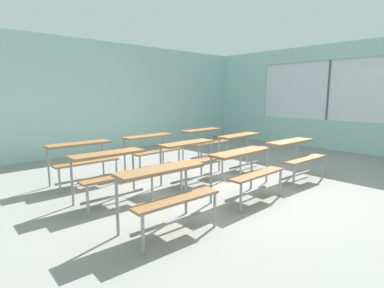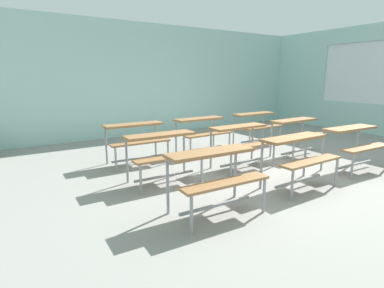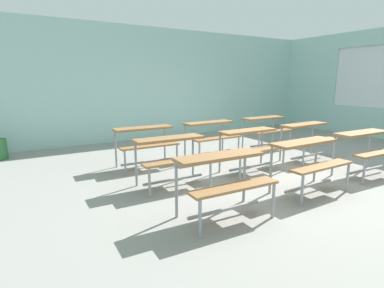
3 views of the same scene
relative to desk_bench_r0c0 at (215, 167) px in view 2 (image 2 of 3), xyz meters
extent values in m
cube|color=gray|center=(1.77, 0.63, -0.59)|extent=(10.00, 9.00, 0.05)
cube|color=#A8D1CC|center=(1.77, 5.13, 0.94)|extent=(10.00, 0.12, 3.00)
cube|color=#A8D1CC|center=(6.77, 4.18, 1.14)|extent=(0.12, 1.90, 1.70)
cube|color=olive|center=(0.00, 0.11, 0.16)|extent=(1.11, 0.36, 0.04)
cube|color=olive|center=(-0.01, -0.21, -0.12)|extent=(1.11, 0.26, 0.03)
cylinder|color=gray|center=(-0.49, 0.27, -0.20)|extent=(0.04, 0.04, 0.72)
cylinder|color=gray|center=(0.51, 0.23, -0.20)|extent=(0.04, 0.04, 0.72)
cylinder|color=gray|center=(-0.51, -0.28, -0.34)|extent=(0.04, 0.04, 0.44)
cylinder|color=gray|center=(0.49, -0.32, -0.34)|extent=(0.04, 0.04, 0.44)
cube|color=gray|center=(0.00, -0.03, -0.46)|extent=(1.00, 0.07, 0.03)
cube|color=olive|center=(1.54, 0.14, 0.16)|extent=(1.10, 0.34, 0.04)
cube|color=olive|center=(1.54, -0.18, -0.12)|extent=(1.10, 0.24, 0.03)
cylinder|color=gray|center=(1.04, 0.27, -0.20)|extent=(0.04, 0.04, 0.72)
cylinder|color=gray|center=(2.04, 0.29, -0.20)|extent=(0.04, 0.04, 0.72)
cylinder|color=gray|center=(1.04, -0.28, -0.34)|extent=(0.04, 0.04, 0.44)
cylinder|color=gray|center=(2.04, -0.26, -0.34)|extent=(0.04, 0.04, 0.44)
cube|color=gray|center=(1.54, 0.00, -0.46)|extent=(1.00, 0.05, 0.03)
cube|color=olive|center=(3.05, 0.17, 0.16)|extent=(1.11, 0.37, 0.04)
cube|color=olive|center=(3.04, -0.15, -0.12)|extent=(1.11, 0.27, 0.03)
cylinder|color=gray|center=(2.56, 0.33, -0.20)|extent=(0.04, 0.04, 0.72)
cylinder|color=gray|center=(3.56, 0.28, -0.20)|extent=(0.04, 0.04, 0.72)
cylinder|color=gray|center=(2.53, -0.22, -0.34)|extent=(0.04, 0.04, 0.44)
cube|color=gray|center=(3.04, 0.03, -0.46)|extent=(1.00, 0.07, 0.03)
cube|color=olive|center=(-0.01, 1.40, 0.16)|extent=(1.11, 0.35, 0.04)
cube|color=olive|center=(-0.02, 1.08, -0.12)|extent=(1.11, 0.25, 0.03)
cylinder|color=gray|center=(-0.51, 1.55, -0.20)|extent=(0.04, 0.04, 0.72)
cylinder|color=gray|center=(0.49, 1.53, -0.20)|extent=(0.04, 0.04, 0.72)
cylinder|color=gray|center=(-0.52, 1.00, -0.34)|extent=(0.04, 0.04, 0.44)
cylinder|color=gray|center=(0.48, 0.98, -0.34)|extent=(0.04, 0.04, 0.44)
cube|color=gray|center=(-0.02, 1.26, -0.46)|extent=(1.00, 0.06, 0.03)
cube|color=olive|center=(1.51, 1.33, 0.16)|extent=(1.10, 0.33, 0.04)
cube|color=olive|center=(1.51, 1.01, -0.12)|extent=(1.10, 0.23, 0.03)
cylinder|color=gray|center=(1.01, 1.47, -0.20)|extent=(0.04, 0.04, 0.72)
cylinder|color=gray|center=(2.01, 1.47, -0.20)|extent=(0.04, 0.04, 0.72)
cylinder|color=gray|center=(1.01, 0.92, -0.34)|extent=(0.04, 0.04, 0.44)
cylinder|color=gray|center=(2.01, 0.92, -0.34)|extent=(0.04, 0.04, 0.44)
cube|color=gray|center=(1.51, 1.19, -0.46)|extent=(1.00, 0.04, 0.03)
cube|color=olive|center=(3.01, 1.33, 0.16)|extent=(1.11, 0.35, 0.04)
cube|color=olive|center=(3.02, 1.01, -0.12)|extent=(1.11, 0.25, 0.03)
cylinder|color=gray|center=(2.51, 1.46, -0.20)|extent=(0.04, 0.04, 0.72)
cylinder|color=gray|center=(3.51, 1.49, -0.20)|extent=(0.04, 0.04, 0.72)
cylinder|color=gray|center=(2.53, 0.91, -0.34)|extent=(0.04, 0.04, 0.44)
cylinder|color=gray|center=(3.53, 0.94, -0.34)|extent=(0.04, 0.04, 0.44)
cube|color=gray|center=(3.02, 1.19, -0.46)|extent=(1.00, 0.06, 0.03)
cube|color=olive|center=(0.03, 2.57, 0.16)|extent=(1.11, 0.34, 0.04)
cube|color=olive|center=(0.02, 2.25, -0.12)|extent=(1.10, 0.24, 0.03)
cylinder|color=gray|center=(-0.47, 2.72, -0.20)|extent=(0.04, 0.04, 0.72)
cylinder|color=gray|center=(0.53, 2.71, -0.20)|extent=(0.04, 0.04, 0.72)
cylinder|color=gray|center=(-0.48, 2.17, -0.34)|extent=(0.04, 0.04, 0.44)
cylinder|color=gray|center=(0.52, 2.16, -0.34)|extent=(0.04, 0.04, 0.44)
cube|color=gray|center=(0.03, 2.43, -0.46)|extent=(1.00, 0.05, 0.03)
cube|color=olive|center=(1.50, 2.56, 0.16)|extent=(1.11, 0.35, 0.04)
cube|color=olive|center=(1.50, 2.24, -0.12)|extent=(1.11, 0.25, 0.03)
cylinder|color=gray|center=(0.99, 2.69, -0.20)|extent=(0.04, 0.04, 0.72)
cylinder|color=gray|center=(1.99, 2.71, -0.20)|extent=(0.04, 0.04, 0.72)
cylinder|color=gray|center=(1.01, 2.14, -0.34)|extent=(0.04, 0.04, 0.44)
cylinder|color=gray|center=(2.01, 2.16, -0.34)|extent=(0.04, 0.04, 0.44)
cube|color=gray|center=(1.50, 2.42, -0.46)|extent=(1.00, 0.06, 0.03)
cube|color=olive|center=(3.09, 2.57, 0.16)|extent=(1.10, 0.33, 0.04)
cube|color=olive|center=(3.09, 2.25, -0.12)|extent=(1.10, 0.23, 0.03)
cylinder|color=gray|center=(2.58, 2.71, -0.20)|extent=(0.04, 0.04, 0.72)
cylinder|color=gray|center=(3.58, 2.72, -0.20)|extent=(0.04, 0.04, 0.72)
cylinder|color=gray|center=(2.59, 2.16, -0.34)|extent=(0.04, 0.04, 0.44)
cylinder|color=gray|center=(3.59, 2.17, -0.34)|extent=(0.04, 0.04, 0.44)
cube|color=gray|center=(3.09, 2.43, -0.46)|extent=(1.00, 0.04, 0.03)
camera|label=1|loc=(-2.03, -2.67, 1.04)|focal=28.00mm
camera|label=2|loc=(-2.03, -2.67, 1.04)|focal=28.00mm
camera|label=3|loc=(-2.03, -2.67, 1.04)|focal=28.00mm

